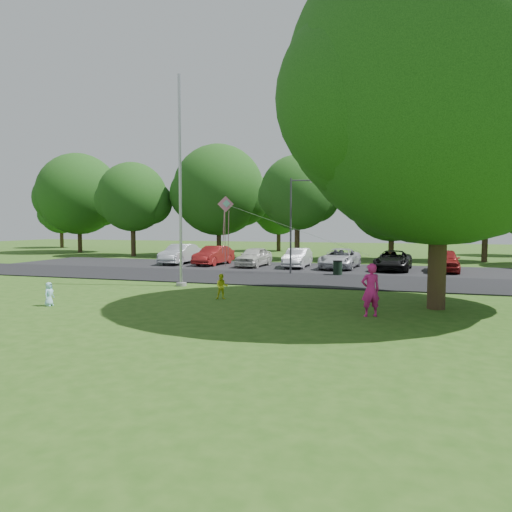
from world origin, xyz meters
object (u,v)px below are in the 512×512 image
(child_blue, at_px, (49,294))
(street_lamp, at_px, (295,217))
(big_tree, at_px, (440,96))
(child_yellow, at_px, (222,287))
(trash_can, at_px, (338,268))
(kite, at_px, (228,215))
(woman, at_px, (371,290))
(flagpole, at_px, (180,199))

(child_blue, bearing_deg, street_lamp, -30.40)
(big_tree, xyz_separation_m, child_yellow, (-7.91, -0.19, -6.84))
(trash_can, distance_m, kite, 9.89)
(street_lamp, relative_size, child_blue, 6.53)
(trash_can, bearing_deg, kite, -111.48)
(big_tree, height_order, kite, big_tree)
(street_lamp, xyz_separation_m, kite, (-0.92, -8.73, -0.04))
(kite, bearing_deg, child_yellow, -104.75)
(woman, relative_size, child_blue, 1.98)
(trash_can, height_order, kite, kite)
(kite, bearing_deg, flagpole, 127.30)
(trash_can, bearing_deg, big_tree, -64.54)
(woman, height_order, child_blue, woman)
(street_lamp, bearing_deg, flagpole, -134.61)
(street_lamp, bearing_deg, child_blue, -128.46)
(flagpole, distance_m, kite, 3.98)
(kite, bearing_deg, big_tree, -23.47)
(woman, bearing_deg, kite, -49.55)
(big_tree, bearing_deg, child_blue, -165.50)
(trash_can, bearing_deg, child_yellow, -109.40)
(child_yellow, bearing_deg, kite, 73.17)
(woman, bearing_deg, street_lamp, -91.67)
(woman, relative_size, kite, 0.27)
(street_lamp, bearing_deg, trash_can, -10.86)
(street_lamp, bearing_deg, woman, -78.65)
(child_blue, bearing_deg, flagpole, -23.26)
(big_tree, bearing_deg, flagpole, 165.70)
(big_tree, distance_m, woman, 7.09)
(woman, bearing_deg, child_yellow, -42.35)
(flagpole, relative_size, woman, 5.80)
(trash_can, relative_size, big_tree, 0.07)
(child_yellow, relative_size, kite, 0.16)
(flagpole, bearing_deg, kite, -34.04)
(flagpole, relative_size, big_tree, 0.76)
(street_lamp, xyz_separation_m, child_blue, (-6.33, -12.86, -2.97))
(child_blue, height_order, kite, kite)
(street_lamp, bearing_deg, kite, -108.25)
(trash_can, xyz_separation_m, child_blue, (-8.87, -12.92, -0.01))
(trash_can, bearing_deg, woman, -78.00)
(big_tree, relative_size, child_yellow, 12.99)
(child_yellow, height_order, child_blue, child_yellow)
(woman, distance_m, child_yellow, 6.11)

